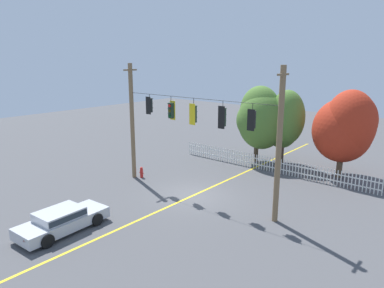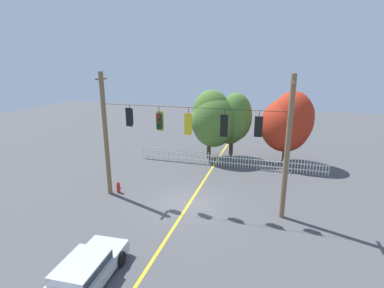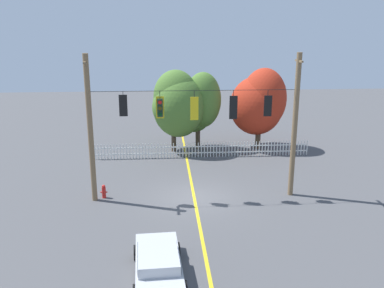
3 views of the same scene
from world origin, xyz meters
The scene contains 14 objects.
ground centered at (0.00, 0.00, 0.00)m, with size 80.00×80.00×0.00m, color #4C4C4F.
lane_centerline_stripe centered at (0.00, 0.00, 0.00)m, with size 0.16×36.00×0.01m, color gold.
signal_support_span centered at (0.00, 0.00, 4.07)m, with size 11.36×1.10×8.00m.
traffic_signal_eastbound_side centered at (-3.73, -0.01, 5.33)m, with size 0.43×0.38×1.30m.
traffic_signal_southbound_primary centered at (-1.82, 0.01, 5.16)m, with size 0.43×0.38×1.49m.
traffic_signal_northbound_secondary centered at (0.00, -0.01, 5.12)m, with size 0.43×0.38×1.56m.
traffic_signal_westbound_side centered at (2.09, -0.01, 5.15)m, with size 0.43×0.38×1.54m.
traffic_signal_northbound_primary centered at (3.95, -0.01, 5.21)m, with size 0.43×0.38×1.41m.
white_picket_fence centered at (1.21, 7.41, 0.56)m, with size 15.68×0.06×1.12m.
autumn_maple_near_fence centered at (-0.59, 9.10, 3.68)m, with size 3.94×3.81×6.23m.
autumn_maple_mid centered at (1.09, 9.91, 3.55)m, with size 3.49×2.83×5.98m.
autumn_oak_far_east centered at (5.88, 9.67, 3.72)m, with size 4.33×3.93×6.27m.
parked_car centered at (-1.96, -7.76, 0.60)m, with size 2.07×4.52×1.15m.
fire_hydrant centered at (-5.06, 0.28, 0.38)m, with size 0.38×0.22×0.77m.
Camera 1 is at (13.21, -15.96, 8.28)m, focal length 33.20 mm.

